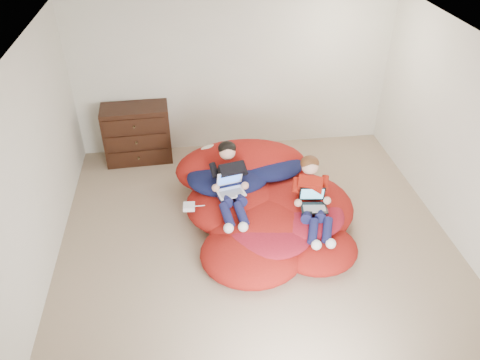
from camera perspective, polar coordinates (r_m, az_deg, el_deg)
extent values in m
cube|color=tan|center=(6.17, 2.05, -8.36)|extent=(5.10, 5.10, 0.25)
cube|color=silver|center=(7.54, -0.80, 12.70)|extent=(5.10, 0.02, 2.50)
cube|color=silver|center=(3.52, 9.34, -19.85)|extent=(5.10, 0.02, 2.50)
cube|color=silver|center=(5.54, -24.23, 0.48)|extent=(0.02, 5.10, 2.50)
cube|color=silver|center=(6.21, 25.91, 3.82)|extent=(0.02, 5.10, 2.50)
cube|color=white|center=(4.76, 2.72, 15.37)|extent=(5.10, 5.10, 0.02)
cube|color=black|center=(7.62, -12.41, 5.56)|extent=(1.05, 0.56, 0.92)
cube|color=black|center=(7.53, -12.25, 2.73)|extent=(0.92, 0.06, 0.22)
cylinder|color=#4C3F26|center=(7.52, -12.26, 2.65)|extent=(0.03, 0.06, 0.03)
cube|color=black|center=(7.39, -12.51, 4.55)|extent=(0.92, 0.06, 0.22)
cylinder|color=#4C3F26|center=(7.38, -12.52, 4.47)|extent=(0.03, 0.06, 0.03)
cube|color=black|center=(7.26, -12.78, 6.44)|extent=(0.92, 0.06, 0.22)
cylinder|color=#4C3F26|center=(7.24, -12.79, 6.36)|extent=(0.03, 0.06, 0.03)
ellipsoid|color=#AA1913|center=(6.33, -0.12, -2.92)|extent=(1.45, 1.30, 0.52)
ellipsoid|color=#AA1913|center=(6.36, 6.96, -3.24)|extent=(1.51, 1.47, 0.55)
ellipsoid|color=#AA1913|center=(6.05, 3.86, -5.54)|extent=(1.63, 1.31, 0.52)
ellipsoid|color=#AA1913|center=(5.73, 1.49, -8.87)|extent=(1.27, 1.16, 0.42)
ellipsoid|color=#AA1913|center=(5.87, 9.30, -8.22)|extent=(1.02, 0.93, 0.33)
ellipsoid|color=#AA1913|center=(6.71, 0.21, 1.45)|extent=(1.89, 0.84, 0.84)
ellipsoid|color=#121742|center=(6.40, -1.47, 0.48)|extent=(1.13, 0.93, 0.29)
ellipsoid|color=#121742|center=(6.55, 3.36, 1.70)|extent=(1.01, 0.71, 0.24)
ellipsoid|color=maroon|center=(6.02, 7.93, -4.12)|extent=(1.00, 1.00, 0.18)
ellipsoid|color=maroon|center=(5.76, 3.79, -6.47)|extent=(1.04, 0.93, 0.19)
ellipsoid|color=beige|center=(6.60, -3.22, 3.03)|extent=(0.49, 0.31, 0.31)
cube|color=black|center=(6.10, -1.39, 0.66)|extent=(0.38, 0.44, 0.46)
sphere|color=tan|center=(6.06, -1.56, 3.47)|extent=(0.21, 0.21, 0.21)
ellipsoid|color=black|center=(6.07, -1.59, 3.90)|extent=(0.24, 0.22, 0.18)
cylinder|color=#13163E|center=(5.95, -1.92, -2.22)|extent=(0.21, 0.37, 0.19)
cylinder|color=#13163E|center=(5.73, -1.60, -4.30)|extent=(0.18, 0.35, 0.22)
sphere|color=white|center=(5.64, -1.40, -5.89)|extent=(0.13, 0.13, 0.13)
cylinder|color=#13163E|center=(5.97, -0.23, -2.09)|extent=(0.21, 0.37, 0.19)
cylinder|color=#13163E|center=(5.75, 0.15, -4.16)|extent=(0.18, 0.35, 0.22)
sphere|color=white|center=(5.65, 0.38, -5.74)|extent=(0.13, 0.13, 0.13)
cube|color=#A31B0E|center=(5.97, 8.53, -1.16)|extent=(0.39, 0.40, 0.47)
sphere|color=tan|center=(5.89, 8.53, 1.64)|extent=(0.21, 0.21, 0.21)
ellipsoid|color=#4E2C15|center=(5.89, 8.50, 2.08)|extent=(0.24, 0.22, 0.18)
cylinder|color=#13163E|center=(5.86, 8.17, -4.05)|extent=(0.24, 0.37, 0.19)
cylinder|color=#13163E|center=(5.66, 8.89, -6.20)|extent=(0.21, 0.35, 0.22)
sphere|color=white|center=(5.57, 9.30, -7.81)|extent=(0.12, 0.12, 0.12)
cylinder|color=#13163E|center=(5.91, 9.81, -3.90)|extent=(0.24, 0.37, 0.19)
cylinder|color=#13163E|center=(5.71, 10.59, -6.02)|extent=(0.21, 0.35, 0.22)
sphere|color=white|center=(5.62, 11.02, -7.62)|extent=(0.12, 0.12, 0.12)
cube|color=white|center=(5.93, -1.09, -1.56)|extent=(0.38, 0.30, 0.01)
cube|color=gray|center=(5.92, -1.08, -1.56)|extent=(0.31, 0.19, 0.00)
cube|color=white|center=(5.98, -1.27, 0.24)|extent=(0.35, 0.15, 0.23)
cube|color=#3F6BD8|center=(5.98, -1.26, 0.21)|extent=(0.30, 0.12, 0.19)
cube|color=black|center=(5.85, 9.02, -3.40)|extent=(0.35, 0.26, 0.01)
cube|color=gray|center=(5.84, 9.05, -3.39)|extent=(0.29, 0.16, 0.00)
cube|color=black|center=(5.89, 8.78, -1.68)|extent=(0.33, 0.10, 0.22)
cube|color=teal|center=(5.88, 8.80, -1.71)|extent=(0.29, 0.08, 0.18)
cube|color=white|center=(5.99, -6.23, -3.25)|extent=(0.16, 0.16, 0.06)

